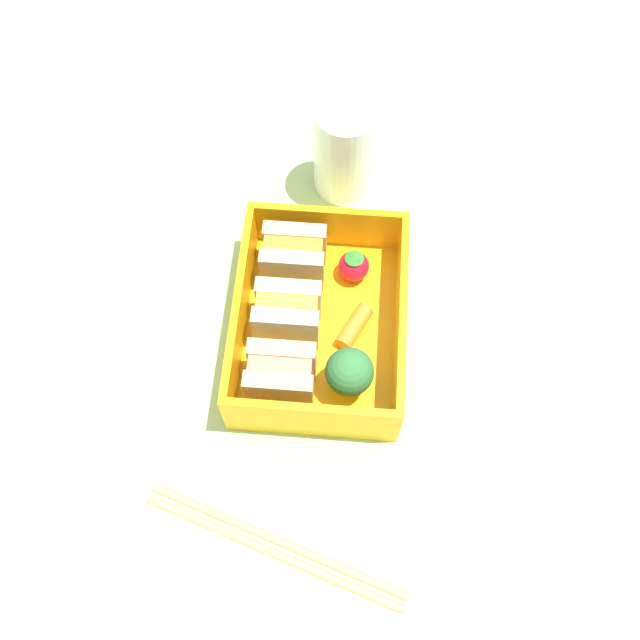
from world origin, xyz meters
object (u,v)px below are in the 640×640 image
sandwich_left (281,375)px  sandwich_center_left (287,314)px  sandwich_center (294,257)px  broccoli_floret (349,372)px  chopstick_pair (274,546)px  carrot_stick_far_left (354,324)px  strawberry_far_left (354,266)px  drinking_glass (344,149)px

sandwich_left → sandwich_center_left: same height
sandwich_center → broccoli_floret: size_ratio=1.07×
sandwich_center_left → chopstick_pair: 17.54cm
sandwich_center_left → carrot_stick_far_left: sandwich_center_left is taller
strawberry_far_left → sandwich_center: bearing=90.6°
broccoli_floret → chopstick_pair: bearing=159.8°
sandwich_center → broccoli_floret: bearing=-152.8°
sandwich_left → sandwich_center: same height
sandwich_center_left → chopstick_pair: size_ratio=0.26×
sandwich_left → sandwich_center_left: size_ratio=1.00×
sandwich_center → drinking_glass: size_ratio=0.55×
sandwich_center_left → broccoli_floret: bearing=-133.1°
chopstick_pair → sandwich_left: bearing=2.9°
sandwich_center → carrot_stick_far_left: bearing=-133.2°
sandwich_center → carrot_stick_far_left: 7.51cm
sandwich_center → sandwich_left: bearing=180.0°
sandwich_center → chopstick_pair: sandwich_center is taller
broccoli_floret → chopstick_pair: size_ratio=0.24×
sandwich_left → chopstick_pair: bearing=-177.1°
sandwich_center → chopstick_pair: bearing=-178.5°
strawberry_far_left → chopstick_pair: 23.07cm
sandwich_left → chopstick_pair: 12.43cm
sandwich_left → broccoli_floret: broccoli_floret is taller
carrot_stick_far_left → strawberry_far_left: (5.08, 0.38, 0.71)cm
sandwich_left → sandwich_center_left: bearing=0.0°
sandwich_center_left → drinking_glass: (15.66, -3.48, 1.30)cm
carrot_stick_far_left → strawberry_far_left: 5.14cm
sandwich_center → drinking_glass: drinking_glass is taller
carrot_stick_far_left → chopstick_pair: 18.17cm
carrot_stick_far_left → strawberry_far_left: bearing=4.3°
sandwich_left → strawberry_far_left: (10.52, -4.98, -0.81)cm
broccoli_floret → strawberry_far_left: bearing=1.1°
sandwich_center_left → carrot_stick_far_left: 5.57cm
sandwich_center_left → carrot_stick_far_left: bearing=-87.8°
sandwich_center_left → strawberry_far_left: sandwich_center_left is taller
chopstick_pair → drinking_glass: drinking_glass is taller
sandwich_left → sandwich_center_left: 5.23cm
sandwich_center → drinking_glass: 11.07cm
carrot_stick_far_left → strawberry_far_left: strawberry_far_left is taller
sandwich_left → drinking_glass: drinking_glass is taller
sandwich_left → strawberry_far_left: size_ratio=1.61×
chopstick_pair → sandwich_center_left: bearing=2.0°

